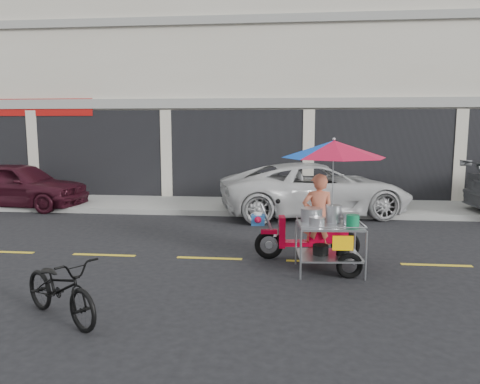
# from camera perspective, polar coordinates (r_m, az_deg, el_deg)

# --- Properties ---
(ground) EXTENTS (90.00, 90.00, 0.00)m
(ground) POSITION_cam_1_polar(r_m,az_deg,el_deg) (8.55, 9.72, -8.38)
(ground) COLOR black
(sidewalk) EXTENTS (45.00, 3.00, 0.15)m
(sidewalk) POSITION_cam_1_polar(r_m,az_deg,el_deg) (13.89, 8.35, -1.66)
(sidewalk) COLOR gray
(sidewalk) RESTS_ON ground
(shophouse_block) EXTENTS (36.00, 8.11, 10.40)m
(shophouse_block) POSITION_cam_1_polar(r_m,az_deg,el_deg) (19.16, 16.71, 13.23)
(shophouse_block) COLOR beige
(shophouse_block) RESTS_ON ground
(centerline) EXTENTS (42.00, 0.10, 0.01)m
(centerline) POSITION_cam_1_polar(r_m,az_deg,el_deg) (8.54, 9.72, -8.35)
(centerline) COLOR gold
(centerline) RESTS_ON ground
(maroon_sedan) EXTENTS (4.13, 1.95, 1.37)m
(maroon_sedan) POSITION_cam_1_polar(r_m,az_deg,el_deg) (15.19, -25.45, 0.79)
(maroon_sedan) COLOR #330D18
(maroon_sedan) RESTS_ON ground
(white_pickup) EXTENTS (5.53, 3.56, 1.42)m
(white_pickup) POSITION_cam_1_polar(r_m,az_deg,el_deg) (12.78, 9.19, 0.35)
(white_pickup) COLOR silver
(white_pickup) RESTS_ON ground
(near_bicycle) EXTENTS (1.61, 1.35, 0.83)m
(near_bicycle) POSITION_cam_1_polar(r_m,az_deg,el_deg) (6.31, -21.05, -10.86)
(near_bicycle) COLOR black
(near_bicycle) RESTS_ON ground
(food_vendor_rig) EXTENTS (2.30, 1.82, 2.22)m
(food_vendor_rig) POSITION_cam_1_polar(r_m,az_deg,el_deg) (8.01, 10.44, 0.71)
(food_vendor_rig) COLOR black
(food_vendor_rig) RESTS_ON ground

